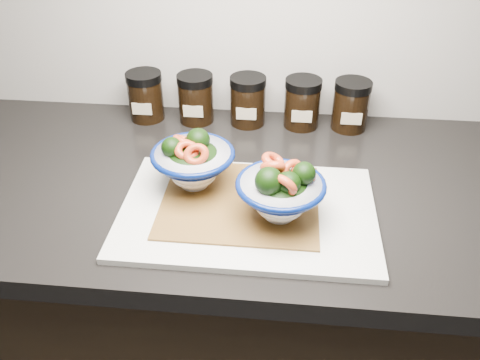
# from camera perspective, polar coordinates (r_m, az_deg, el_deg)

# --- Properties ---
(cabinet) EXTENTS (3.43, 0.58, 0.86)m
(cabinet) POSITION_cam_1_polar(r_m,az_deg,el_deg) (1.33, -4.68, -16.72)
(cabinet) COLOR black
(cabinet) RESTS_ON ground
(countertop) EXTENTS (3.50, 0.60, 0.04)m
(countertop) POSITION_cam_1_polar(r_m,az_deg,el_deg) (1.01, -5.86, -0.73)
(countertop) COLOR black
(countertop) RESTS_ON cabinet
(cutting_board) EXTENTS (0.45, 0.30, 0.01)m
(cutting_board) POSITION_cam_1_polar(r_m,az_deg,el_deg) (0.90, 0.88, -3.59)
(cutting_board) COLOR silver
(cutting_board) RESTS_ON countertop
(bamboo_mat) EXTENTS (0.28, 0.24, 0.00)m
(bamboo_mat) POSITION_cam_1_polar(r_m,az_deg,el_deg) (0.92, 0.00, -2.36)
(bamboo_mat) COLOR olive
(bamboo_mat) RESTS_ON cutting_board
(bowl_left) EXTENTS (0.15, 0.15, 0.11)m
(bowl_left) POSITION_cam_1_polar(r_m,az_deg,el_deg) (0.93, -5.32, 2.03)
(bowl_left) COLOR white
(bowl_left) RESTS_ON bamboo_mat
(bowl_right) EXTENTS (0.15, 0.15, 0.11)m
(bowl_right) POSITION_cam_1_polar(r_m,az_deg,el_deg) (0.85, 4.61, -1.37)
(bowl_right) COLOR white
(bowl_right) RESTS_ON bamboo_mat
(spice_jar_a) EXTENTS (0.08, 0.08, 0.11)m
(spice_jar_a) POSITION_cam_1_polar(r_m,az_deg,el_deg) (1.21, -10.56, 9.27)
(spice_jar_a) COLOR black
(spice_jar_a) RESTS_ON countertop
(spice_jar_b) EXTENTS (0.08, 0.08, 0.11)m
(spice_jar_b) POSITION_cam_1_polar(r_m,az_deg,el_deg) (1.18, -4.99, 9.14)
(spice_jar_b) COLOR black
(spice_jar_b) RESTS_ON countertop
(spice_jar_c) EXTENTS (0.08, 0.08, 0.11)m
(spice_jar_c) POSITION_cam_1_polar(r_m,az_deg,el_deg) (1.17, 0.88, 8.92)
(spice_jar_c) COLOR black
(spice_jar_c) RESTS_ON countertop
(spice_jar_d) EXTENTS (0.08, 0.08, 0.11)m
(spice_jar_d) POSITION_cam_1_polar(r_m,az_deg,el_deg) (1.16, 7.00, 8.59)
(spice_jar_d) COLOR black
(spice_jar_d) RESTS_ON countertop
(spice_jar_e) EXTENTS (0.08, 0.08, 0.11)m
(spice_jar_e) POSITION_cam_1_polar(r_m,az_deg,el_deg) (1.17, 12.34, 8.22)
(spice_jar_e) COLOR black
(spice_jar_e) RESTS_ON countertop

